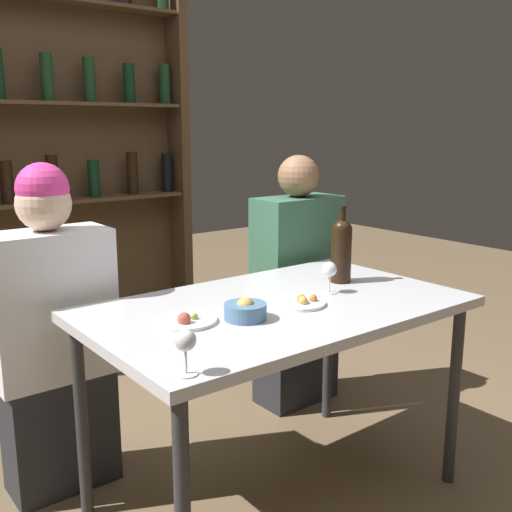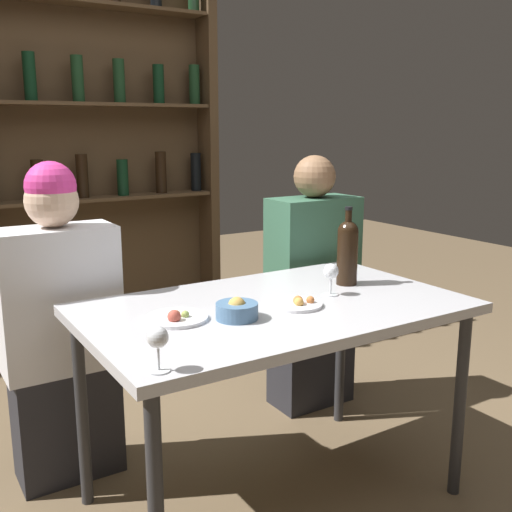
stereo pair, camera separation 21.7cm
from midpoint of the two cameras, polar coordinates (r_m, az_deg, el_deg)
name	(u,v)px [view 1 (the left image)]	position (r m, az deg, el deg)	size (l,w,h in m)	color
ground_plane	(275,495)	(2.44, -0.87, -21.91)	(10.00, 10.00, 0.00)	brown
dining_table	(277,321)	(2.13, -0.93, -6.28)	(1.33, 0.80, 0.76)	silver
wine_rack_wall	(69,156)	(3.71, -19.00, 8.95)	(1.47, 0.21, 2.31)	#4C3823
wine_bottle	(341,248)	(2.38, 5.57, 0.76)	(0.08, 0.08, 0.31)	black
wine_glass_0	(185,343)	(1.52, -10.86, -8.22)	(0.06, 0.06, 0.12)	silver
wine_glass_1	(329,271)	(2.23, 4.25, -1.48)	(0.06, 0.06, 0.12)	silver
food_plate_0	(185,320)	(1.93, -10.00, -6.09)	(0.20, 0.20, 0.05)	white
food_plate_1	(300,302)	(2.09, 1.26, -4.48)	(0.19, 0.19, 0.04)	white
snack_bowl	(245,311)	(1.94, -4.23, -5.25)	(0.14, 0.14, 0.07)	#4C7299
seated_person_left	(54,339)	(2.40, -21.21, -7.46)	(0.44, 0.22, 1.25)	#26262B
seated_person_right	(297,290)	(2.96, 1.83, -3.26)	(0.43, 0.22, 1.24)	#26262B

